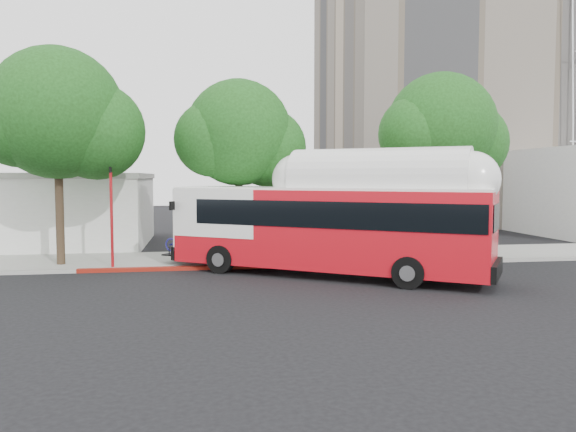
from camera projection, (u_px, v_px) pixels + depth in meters
name	position (u px, v px, depth m)	size (l,w,h in m)	color
ground	(277.00, 285.00, 21.06)	(120.00, 120.00, 0.00)	black
sidewalk	(259.00, 258.00, 27.46)	(60.00, 5.00, 0.15)	gray
curb_strip	(265.00, 266.00, 24.90)	(60.00, 0.30, 0.15)	gray
red_curb_segment	(197.00, 268.00, 24.43)	(10.00, 0.32, 0.16)	maroon
street_tree_left	(69.00, 119.00, 24.75)	(6.67, 5.80, 9.74)	#2D2116
street_tree_mid	(247.00, 137.00, 26.53)	(5.75, 5.00, 8.62)	#2D2116
street_tree_right	(449.00, 132.00, 27.87)	(6.21, 5.40, 9.18)	#2D2116
apartment_tower	(433.00, 25.00, 50.23)	(18.00, 18.00, 37.00)	tan
low_commercial_bldg	(5.00, 209.00, 32.52)	(16.20, 10.20, 4.25)	silver
transit_bus	(328.00, 229.00, 22.78)	(12.98, 9.77, 4.14)	red
signal_pole	(112.00, 218.00, 24.10)	(0.13, 0.42, 4.47)	#A51117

